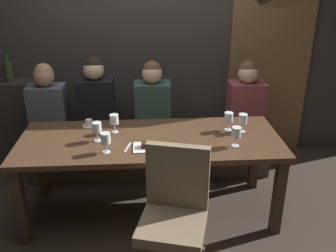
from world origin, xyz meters
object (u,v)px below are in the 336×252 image
diner_near_end (246,100)px  diner_bearded (96,100)px  diner_redhead (47,103)px  wine_glass_far_left (236,133)px  wine_bottle_pale_label (9,71)px  wine_glass_center_back (229,118)px  wine_glass_end_right (97,128)px  banquette_bench (150,153)px  diner_far_end (153,101)px  wine_glass_end_left (114,120)px  espresso_cup (89,123)px  fork_on_table (128,147)px  wine_glass_near_right (106,139)px  dessert_plate (146,146)px  dining_table (150,148)px  chair_near_side (175,207)px  wine_glass_near_left (243,120)px

diner_near_end → diner_bearded: bearing=179.4°
diner_redhead → wine_glass_far_left: (1.69, -0.91, 0.04)m
wine_bottle_pale_label → wine_glass_center_back: (2.12, -0.89, -0.21)m
diner_near_end → wine_glass_end_right: size_ratio=4.64×
banquette_bench → diner_far_end: (0.04, 0.03, 0.59)m
wine_glass_end_left → wine_glass_far_left: bearing=-18.5°
diner_redhead → espresso_cup: 0.63m
diner_far_end → fork_on_table: diner_far_end is taller
fork_on_table → wine_glass_near_right: bearing=-142.7°
wine_glass_far_left → wine_glass_end_left: bearing=161.5°
wine_glass_end_right → dessert_plate: wine_glass_end_right is taller
diner_near_end → wine_glass_far_left: bearing=-109.3°
dining_table → wine_glass_end_left: size_ratio=13.41×
chair_near_side → fork_on_table: (-0.33, 0.56, 0.18)m
diner_far_end → wine_glass_near_left: (0.76, -0.64, 0.04)m
wine_glass_near_left → dessert_plate: wine_glass_near_left is taller
wine_glass_center_back → dessert_plate: (-0.73, -0.31, -0.10)m
chair_near_side → wine_glass_far_left: chair_near_side is taller
banquette_bench → wine_glass_end_right: size_ratio=15.24×
diner_bearded → wine_glass_near_right: diner_bearded is taller
wine_glass_end_left → dining_table: bearing=-25.5°
wine_bottle_pale_label → dessert_plate: wine_bottle_pale_label is taller
wine_glass_center_back → wine_glass_near_right: bearing=-160.9°
diner_bearded → wine_glass_near_right: (0.18, -0.95, 0.01)m
fork_on_table → diner_far_end: bearing=90.8°
wine_glass_near_left → dessert_plate: size_ratio=0.86×
diner_near_end → fork_on_table: bearing=-143.5°
wine_glass_near_right → wine_glass_far_left: bearing=2.5°
dessert_plate → dining_table: bearing=77.3°
chair_near_side → wine_glass_end_left: size_ratio=5.98×
dessert_plate → espresso_cup: bearing=137.0°
wine_glass_near_right → fork_on_table: 0.21m
wine_glass_end_left → banquette_bench: bearing=61.3°
diner_redhead → wine_glass_center_back: 1.80m
dining_table → diner_far_end: size_ratio=2.86×
wine_glass_end_right → wine_glass_far_left: (1.12, -0.17, -0.00)m
dining_table → banquette_bench: bearing=90.0°
dessert_plate → diner_redhead: bearing=136.9°
chair_near_side → wine_glass_center_back: 1.05m
wine_glass_near_left → espresso_cup: bearing=171.2°
wine_glass_end_right → dessert_plate: bearing=-22.0°
diner_bearded → dessert_plate: size_ratio=4.32×
banquette_bench → wine_glass_end_right: wine_glass_end_right is taller
dessert_plate → diner_near_end: bearing=40.5°
diner_bearded → chair_near_side: bearing=-65.1°
chair_near_side → wine_glass_near_left: 1.08m
diner_near_end → wine_glass_near_right: (-1.34, -0.94, 0.04)m
chair_near_side → diner_far_end: bearing=94.2°
wine_glass_near_left → espresso_cup: 1.37m
espresso_cup → diner_far_end: bearing=36.5°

